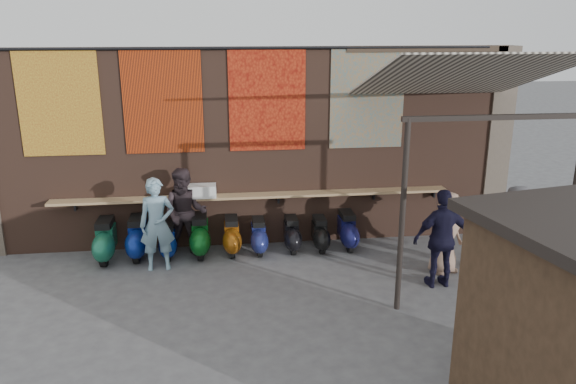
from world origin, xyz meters
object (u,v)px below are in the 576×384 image
object	(u,v)px
scooter_stool_0	(106,241)
shopper_tan	(446,233)
scooter_stool_1	(138,238)
shopper_grey	(516,231)
scooter_stool_6	(292,235)
scooter_stool_8	(347,230)
diner_left	(157,224)
shelf_box	(201,191)
scooter_stool_2	(168,241)
diner_right	(185,213)
scooter_stool_3	(200,236)
scooter_stool_5	(259,236)
scooter_stool_7	(320,234)
scooter_stool_4	(232,236)
shopper_navy	(442,239)

from	to	relation	value
scooter_stool_0	shopper_tan	bearing A→B (deg)	-11.78
scooter_stool_1	shopper_tan	distance (m)	5.87
scooter_stool_0	shopper_grey	xyz separation A→B (m)	(7.49, -1.55, 0.43)
scooter_stool_6	scooter_stool_8	bearing A→B (deg)	0.48
scooter_stool_0	diner_left	xyz separation A→B (m)	(1.06, -0.50, 0.47)
shelf_box	scooter_stool_2	size ratio (longest dim) A/B	0.86
diner_right	shopper_tan	world-z (taller)	diner_right
shelf_box	scooter_stool_2	distance (m)	1.16
diner_left	diner_right	world-z (taller)	diner_right
scooter_stool_1	diner_left	xyz separation A→B (m)	(0.46, -0.58, 0.47)
scooter_stool_8	shopper_tan	bearing A→B (deg)	-42.76
scooter_stool_1	scooter_stool_0	bearing A→B (deg)	-172.00
scooter_stool_2	scooter_stool_3	world-z (taller)	scooter_stool_3
scooter_stool_5	shopper_grey	distance (m)	4.83
scooter_stool_7	scooter_stool_3	bearing A→B (deg)	179.13
scooter_stool_2	scooter_stool_4	xyz separation A→B (m)	(1.24, 0.04, 0.02)
scooter_stool_7	scooter_stool_2	bearing A→B (deg)	179.76
scooter_stool_5	shopper_tan	world-z (taller)	shopper_tan
scooter_stool_5	scooter_stool_6	bearing A→B (deg)	2.26
shelf_box	scooter_stool_6	world-z (taller)	shelf_box
scooter_stool_2	diner_left	size ratio (longest dim) A/B	0.41
shelf_box	scooter_stool_4	size ratio (longest dim) A/B	0.80
scooter_stool_1	scooter_stool_5	world-z (taller)	scooter_stool_1
scooter_stool_4	shopper_navy	distance (m)	4.08
scooter_stool_4	diner_left	xyz separation A→B (m)	(-1.37, -0.57, 0.51)
shelf_box	scooter_stool_8	xyz separation A→B (m)	(2.94, -0.26, -0.87)
scooter_stool_3	diner_left	xyz separation A→B (m)	(-0.75, -0.56, 0.47)
scooter_stool_5	diner_left	distance (m)	2.05
scooter_stool_0	scooter_stool_7	size ratio (longest dim) A/B	1.22
scooter_stool_4	shopper_grey	xyz separation A→B (m)	(5.06, -1.63, 0.48)
scooter_stool_3	scooter_stool_8	world-z (taller)	scooter_stool_3
scooter_stool_7	scooter_stool_6	bearing A→B (deg)	176.29
scooter_stool_5	scooter_stool_3	bearing A→B (deg)	178.71
shopper_grey	scooter_stool_0	bearing A→B (deg)	-8.10
scooter_stool_7	shopper_grey	distance (m)	3.68
scooter_stool_5	diner_left	xyz separation A→B (m)	(-1.91, -0.54, 0.53)
scooter_stool_6	scooter_stool_8	distance (m)	1.15
diner_left	scooter_stool_7	bearing A→B (deg)	3.58
shelf_box	shopper_tan	distance (m)	4.76
scooter_stool_4	scooter_stool_5	size ratio (longest dim) A/B	1.06
shopper_tan	scooter_stool_6	bearing A→B (deg)	118.66
scooter_stool_0	shopper_navy	xyz separation A→B (m)	(5.99, -1.84, 0.47)
scooter_stool_0	shopper_navy	bearing A→B (deg)	-17.04
shopper_navy	shopper_grey	xyz separation A→B (m)	(1.50, 0.29, -0.04)
scooter_stool_4	shopper_navy	size ratio (longest dim) A/B	0.44
shelf_box	scooter_stool_1	distance (m)	1.53
scooter_stool_1	shopper_tan	bearing A→B (deg)	-13.76
diner_right	shopper_navy	xyz separation A→B (m)	(4.45, -1.87, -0.02)
shelf_box	diner_right	xyz separation A→B (m)	(-0.30, -0.30, -0.35)
scooter_stool_2	scooter_stool_8	world-z (taller)	scooter_stool_8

